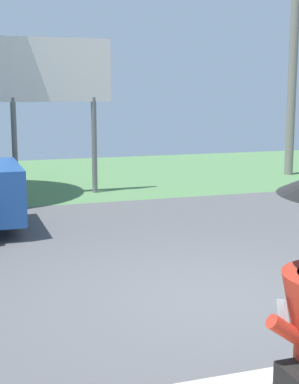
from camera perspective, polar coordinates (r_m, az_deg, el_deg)
name	(u,v)px	position (r m, az deg, el deg)	size (l,w,h in m)	color
ground_plane	(138,240)	(9.48, -1.12, -4.74)	(40.00, 22.00, 0.20)	#4C4C4F
utility_pole	(294,29)	(16.78, 14.09, 15.29)	(1.80, 0.24, 7.61)	gray
roadside_billboard	(53,81)	(13.21, -9.44, 10.69)	(2.60, 0.12, 3.50)	slate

